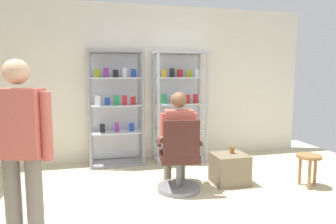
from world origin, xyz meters
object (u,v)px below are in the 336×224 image
Objects in this scene: seated_shopkeeper at (178,135)px; tea_glass at (232,150)px; standing_customer at (21,147)px; wooden_stool at (309,161)px; storage_crate at (229,169)px; display_cabinet_left at (116,107)px; display_cabinet_right at (179,105)px; office_chair at (179,162)px.

tea_glass is (0.79, 0.01, -0.25)m from seated_shopkeeper.
standing_customer reaches higher than seated_shopkeeper.
tea_glass is 1.02m from wooden_stool.
storage_crate is 0.28× the size of standing_customer.
display_cabinet_left is 4.10× the size of storage_crate.
seated_shopkeeper is at bearing -106.67° from display_cabinet_right.
display_cabinet_right is at bearing 127.33° from wooden_stool.
office_chair is 0.80m from storage_crate.
seated_shopkeeper is 1.80m from wooden_stool.
standing_customer is at bearing -110.45° from display_cabinet_left.
wooden_stool is at bearing -13.01° from seated_shopkeeper.
standing_customer is (-1.62, -1.02, 0.54)m from office_chair.
display_cabinet_right is at bearing 0.03° from display_cabinet_left.
display_cabinet_right is 1.65m from office_chair.
tea_glass is at bearing 156.54° from wooden_stool.
display_cabinet_left is 1.74m from office_chair.
seated_shopkeeper reaches higher than storage_crate.
office_chair is at bearing -170.03° from storage_crate.
storage_crate is at bearing -43.27° from display_cabinet_left.
display_cabinet_right is 4.31× the size of wooden_stool.
display_cabinet_right is at bearing 74.33° from office_chair.
seated_shopkeeper is 2.03m from standing_customer.
tea_glass is at bearing -41.64° from display_cabinet_left.
wooden_stool reaches higher than storage_crate.
office_chair is 10.21× the size of tea_glass.
wooden_stool is (1.72, -0.40, -0.36)m from seated_shopkeeper.
standing_customer is (-0.94, -2.51, -0.04)m from display_cabinet_left.
display_cabinet_left is 4.31× the size of wooden_stool.
wooden_stool is at bearing -7.69° from office_chair.
display_cabinet_right reaches higher than wooden_stool.
storage_crate is (1.44, -1.36, -0.76)m from display_cabinet_left.
office_chair is 1.75m from wooden_stool.
standing_customer is at bearing -129.00° from display_cabinet_right.
standing_customer reaches higher than office_chair.
tea_glass reaches higher than storage_crate.
display_cabinet_left reaches higher than standing_customer.
display_cabinet_left reaches higher than wooden_stool.
display_cabinet_right is at bearing 73.33° from seated_shopkeeper.
storage_crate is (0.76, 0.13, -0.19)m from office_chair.
display_cabinet_right is at bearing 104.20° from storage_crate.
wooden_stool is at bearing -20.73° from storage_crate.
seated_shopkeeper is at bearing 35.86° from standing_customer.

